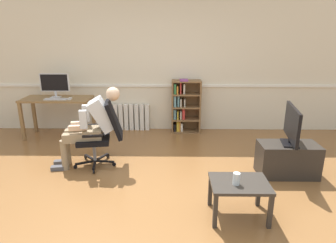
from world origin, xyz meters
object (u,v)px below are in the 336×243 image
at_px(radiator, 126,117).
at_px(tv_stand, 287,159).
at_px(tv_screen, 292,125).
at_px(drinking_glass, 236,179).
at_px(imac_monitor, 55,83).
at_px(office_chair, 103,132).
at_px(keyboard, 56,99).
at_px(computer_mouse, 70,99).
at_px(coffee_table, 239,188).
at_px(bookshelf, 184,107).
at_px(computer_desk, 57,104).
at_px(person_seated, 91,125).

xyz_separation_m(radiator, tv_stand, (2.57, -1.97, -0.04)).
distance_m(radiator, tv_screen, 3.27).
height_order(radiator, tv_stand, radiator).
bearing_deg(tv_stand, drinking_glass, -132.55).
bearing_deg(imac_monitor, drinking_glass, -42.81).
relative_size(tv_stand, drinking_glass, 6.15).
height_order(office_chair, drinking_glass, office_chair).
relative_size(keyboard, computer_mouse, 4.15).
height_order(tv_stand, tv_screen, tv_screen).
relative_size(keyboard, tv_stand, 0.52).
bearing_deg(coffee_table, tv_stand, 47.63).
bearing_deg(bookshelf, keyboard, -169.79).
height_order(imac_monitor, tv_screen, imac_monitor).
bearing_deg(computer_mouse, tv_stand, -22.51).
bearing_deg(keyboard, office_chair, -45.38).
distance_m(computer_desk, tv_screen, 4.12).
xyz_separation_m(computer_mouse, person_seated, (0.70, -1.17, -0.13)).
bearing_deg(keyboard, computer_desk, 104.64).
height_order(radiator, office_chair, office_chair).
relative_size(keyboard, coffee_table, 0.67).
bearing_deg(office_chair, imac_monitor, -147.77).
relative_size(computer_desk, tv_stand, 1.58).
xyz_separation_m(keyboard, office_chair, (1.11, -1.13, -0.24)).
distance_m(bookshelf, person_seated, 2.13).
distance_m(keyboard, drinking_glass, 3.76).
bearing_deg(imac_monitor, computer_mouse, -30.70).
height_order(computer_desk, imac_monitor, imac_monitor).
height_order(imac_monitor, bookshelf, imac_monitor).
bearing_deg(tv_screen, tv_stand, 90.00).
relative_size(computer_desk, person_seated, 1.07).
bearing_deg(bookshelf, radiator, 175.07).
distance_m(office_chair, coffee_table, 2.19).
bearing_deg(keyboard, bookshelf, 10.21).
bearing_deg(radiator, coffee_table, -60.48).
distance_m(office_chair, tv_screen, 2.68).
bearing_deg(person_seated, computer_mouse, -158.36).
height_order(computer_desk, computer_mouse, computer_mouse).
bearing_deg(coffee_table, imac_monitor, 138.20).
xyz_separation_m(radiator, office_chair, (-0.09, -1.66, 0.26)).
bearing_deg(tv_stand, office_chair, 173.38).
bearing_deg(computer_mouse, coffee_table, -42.99).
height_order(office_chair, tv_stand, office_chair).
bearing_deg(coffee_table, office_chair, 143.69).
bearing_deg(tv_screen, coffee_table, 147.87).
distance_m(radiator, office_chair, 1.68).
bearing_deg(bookshelf, computer_mouse, -169.11).
bearing_deg(radiator, tv_screen, -37.44).
bearing_deg(computer_desk, coffee_table, -41.36).
xyz_separation_m(imac_monitor, coffee_table, (2.95, -2.64, -0.67)).
height_order(imac_monitor, office_chair, imac_monitor).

